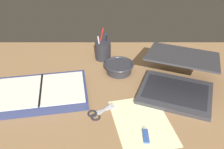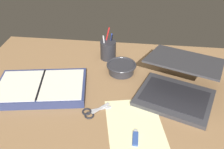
% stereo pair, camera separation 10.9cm
% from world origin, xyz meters
% --- Properties ---
extents(desk_top, '(1.40, 1.00, 0.02)m').
position_xyz_m(desk_top, '(0.00, 0.00, 0.01)').
color(desk_top, '#936D47').
rests_on(desk_top, ground).
extents(laptop, '(0.40, 0.43, 0.16)m').
position_xyz_m(laptop, '(0.27, 0.05, 0.07)').
color(laptop, '#38383D').
rests_on(laptop, desk_top).
extents(bowl, '(0.14, 0.14, 0.05)m').
position_xyz_m(bowl, '(0.02, 0.19, 0.05)').
color(bowl, '#2D2D33').
rests_on(bowl, desk_top).
extents(pen_cup, '(0.08, 0.08, 0.16)m').
position_xyz_m(pen_cup, '(-0.07, 0.32, 0.07)').
color(pen_cup, '#28282D').
rests_on(pen_cup, desk_top).
extents(planner, '(0.42, 0.30, 0.04)m').
position_xyz_m(planner, '(-0.32, -0.00, 0.04)').
color(planner, navy).
rests_on(planner, desk_top).
extents(scissors, '(0.11, 0.10, 0.01)m').
position_xyz_m(scissors, '(-0.08, -0.11, 0.02)').
color(scissors, '#B7B7BC').
rests_on(scissors, desk_top).
extents(paper_sheet_front, '(0.26, 0.32, 0.00)m').
position_xyz_m(paper_sheet_front, '(0.10, -0.15, 0.02)').
color(paper_sheet_front, '#F4EFB2').
rests_on(paper_sheet_front, desk_top).
extents(usb_drive, '(0.02, 0.07, 0.01)m').
position_xyz_m(usb_drive, '(0.10, -0.22, 0.02)').
color(usb_drive, '#33519E').
rests_on(usb_drive, desk_top).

